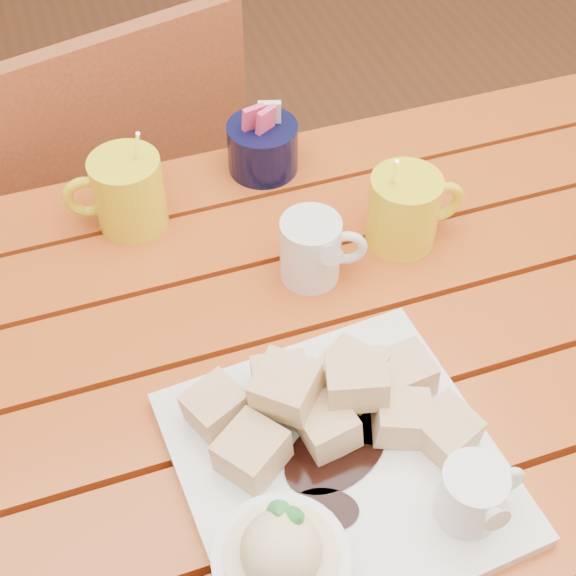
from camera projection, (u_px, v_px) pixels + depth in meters
name	position (u px, v px, depth m)	size (l,w,h in m)	color
table	(318.00, 424.00, 0.94)	(1.20, 0.79, 0.75)	#943F13
dessert_plate	(331.00, 474.00, 0.74)	(0.31, 0.31, 0.12)	white
coffee_mug_left	(126.00, 191.00, 0.97)	(0.12, 0.09, 0.14)	yellow
coffee_mug_right	(406.00, 209.00, 0.95)	(0.12, 0.09, 0.14)	yellow
cream_pitcher	(313.00, 248.00, 0.92)	(0.10, 0.09, 0.09)	white
sugar_caddy	(263.00, 146.00, 1.05)	(0.09, 0.09, 0.10)	black
chair_far	(116.00, 204.00, 1.42)	(0.50, 0.50, 0.87)	brown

